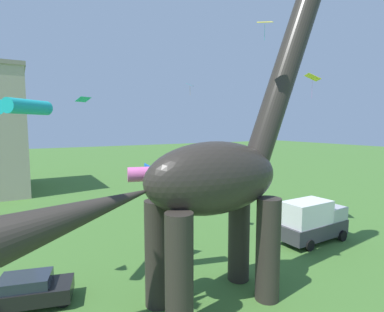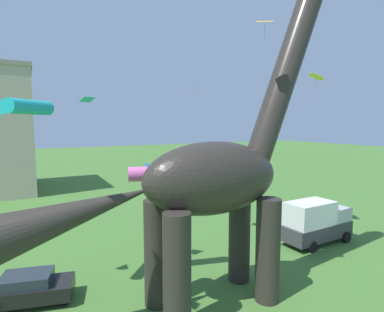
% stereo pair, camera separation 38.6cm
% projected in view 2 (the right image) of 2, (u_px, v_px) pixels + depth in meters
% --- Properties ---
extents(dinosaur_sculpture, '(16.53, 3.50, 17.27)m').
position_uv_depth(dinosaur_sculpture, '(212.00, 178.00, 14.40)').
color(dinosaur_sculpture, '#2D2823').
rests_on(dinosaur_sculpture, ground_plane).
extents(parked_sedan_left, '(4.52, 2.80, 1.55)m').
position_uv_depth(parked_sedan_left, '(27.00, 289.00, 14.78)').
color(parked_sedan_left, black).
rests_on(parked_sedan_left, ground_plane).
extents(parked_box_truck, '(5.65, 2.38, 3.20)m').
position_uv_depth(parked_box_truck, '(316.00, 221.00, 22.46)').
color(parked_box_truck, '#38383D').
rests_on(parked_box_truck, ground_plane).
extents(kite_trailing, '(2.53, 2.50, 0.72)m').
position_uv_depth(kite_trailing, '(25.00, 107.00, 14.05)').
color(kite_trailing, '#19B2B7').
extents(kite_near_low, '(1.58, 1.68, 1.83)m').
position_uv_depth(kite_near_low, '(316.00, 77.00, 23.05)').
color(kite_near_low, yellow).
extents(kite_far_right, '(2.96, 2.77, 0.84)m').
position_uv_depth(kite_far_right, '(154.00, 173.00, 16.95)').
color(kite_far_right, pink).
extents(kite_high_left, '(0.74, 0.72, 0.79)m').
position_uv_depth(kite_high_left, '(192.00, 85.00, 21.32)').
color(kite_high_left, '#19B2B7').
extents(kite_apex, '(0.89, 0.84, 0.94)m').
position_uv_depth(kite_apex, '(265.00, 22.00, 14.03)').
color(kite_apex, yellow).
extents(kite_mid_center, '(1.40, 1.27, 0.40)m').
position_uv_depth(kite_mid_center, '(87.00, 100.00, 26.12)').
color(kite_mid_center, '#19B2B7').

